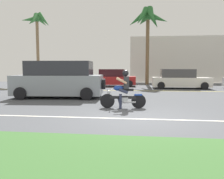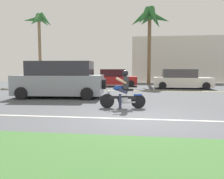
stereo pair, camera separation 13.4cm
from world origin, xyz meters
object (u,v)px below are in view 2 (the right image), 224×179
(motorcyclist, at_px, (123,92))
(palm_tree_0, at_px, (39,25))
(parked_car_2, at_px, (181,79))
(palm_tree_1, at_px, (150,21))
(parked_car_1, at_px, (115,78))
(suv_nearby, at_px, (60,80))
(parked_car_0, at_px, (59,77))

(motorcyclist, bearing_deg, palm_tree_0, 126.08)
(parked_car_2, relative_size, palm_tree_1, 0.60)
(parked_car_1, bearing_deg, parked_car_2, -17.82)
(motorcyclist, height_order, suv_nearby, suv_nearby)
(parked_car_1, bearing_deg, palm_tree_0, 166.72)
(parked_car_0, height_order, palm_tree_0, palm_tree_0)
(parked_car_2, relative_size, palm_tree_0, 0.62)
(suv_nearby, height_order, parked_car_0, suv_nearby)
(motorcyclist, relative_size, parked_car_1, 0.48)
(suv_nearby, xyz_separation_m, parked_car_0, (-3.11, 8.15, -0.18))
(parked_car_1, relative_size, palm_tree_0, 0.54)
(parked_car_2, xyz_separation_m, palm_tree_1, (-2.43, 4.01, 5.33))
(parked_car_1, xyz_separation_m, parked_car_2, (5.45, -1.75, 0.01))
(parked_car_0, bearing_deg, palm_tree_1, 16.26)
(suv_nearby, distance_m, parked_car_0, 8.72)
(parked_car_1, bearing_deg, suv_nearby, -103.92)
(parked_car_2, bearing_deg, parked_car_0, 171.27)
(suv_nearby, bearing_deg, parked_car_1, 76.08)
(suv_nearby, bearing_deg, motorcyclist, -38.54)
(motorcyclist, bearing_deg, parked_car_2, 68.23)
(parked_car_1, distance_m, palm_tree_1, 6.54)
(suv_nearby, distance_m, palm_tree_0, 12.66)
(palm_tree_0, relative_size, palm_tree_1, 0.97)
(motorcyclist, relative_size, palm_tree_1, 0.25)
(motorcyclist, distance_m, parked_car_2, 10.20)
(palm_tree_0, bearing_deg, parked_car_2, -15.16)
(motorcyclist, distance_m, palm_tree_0, 17.00)
(motorcyclist, xyz_separation_m, suv_nearby, (-3.71, 2.96, 0.31))
(motorcyclist, bearing_deg, palm_tree_1, 84.28)
(palm_tree_1, bearing_deg, parked_car_1, -143.13)
(parked_car_0, relative_size, palm_tree_0, 0.55)
(motorcyclist, xyz_separation_m, palm_tree_0, (-9.54, 13.08, 5.19))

